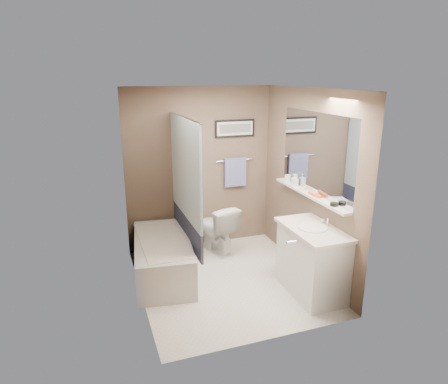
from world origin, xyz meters
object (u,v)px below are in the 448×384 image
object	(u,v)px
candle_bowl_near	(334,204)
glass_jar	(287,178)
bathtub	(163,257)
vanity	(312,262)
soap_bottle	(295,180)
toilet	(217,228)
hair_brush_front	(315,194)

from	to	relation	value
candle_bowl_near	glass_jar	xyz separation A→B (m)	(0.00, 1.11, 0.03)
bathtub	vanity	distance (m)	1.91
bathtub	candle_bowl_near	xyz separation A→B (m)	(1.79, -1.11, 0.89)
vanity	soap_bottle	world-z (taller)	soap_bottle
bathtub	toilet	xyz separation A→B (m)	(0.90, 0.48, 0.11)
candle_bowl_near	vanity	bearing A→B (deg)	155.62
vanity	glass_jar	size ratio (longest dim) A/B	9.00
bathtub	candle_bowl_near	distance (m)	2.28
toilet	vanity	xyz separation A→B (m)	(0.70, -1.51, 0.04)
glass_jar	bathtub	bearing A→B (deg)	-179.84
bathtub	hair_brush_front	distance (m)	2.12
vanity	glass_jar	world-z (taller)	glass_jar
glass_jar	candle_bowl_near	bearing A→B (deg)	-90.00
vanity	hair_brush_front	size ratio (longest dim) A/B	4.09
bathtub	vanity	xyz separation A→B (m)	(1.60, -1.03, 0.15)
bathtub	hair_brush_front	bearing A→B (deg)	-14.44
toilet	hair_brush_front	world-z (taller)	hair_brush_front
bathtub	soap_bottle	xyz separation A→B (m)	(1.79, -0.20, 0.94)
toilet	glass_jar	distance (m)	1.28
toilet	vanity	world-z (taller)	vanity
toilet	glass_jar	bearing A→B (deg)	137.68
hair_brush_front	soap_bottle	size ratio (longest dim) A/B	1.44
hair_brush_front	toilet	bearing A→B (deg)	126.56
soap_bottle	vanity	bearing A→B (deg)	-102.64
candle_bowl_near	glass_jar	world-z (taller)	glass_jar
bathtub	toilet	distance (m)	1.03
candle_bowl_near	soap_bottle	bearing A→B (deg)	90.00
toilet	candle_bowl_near	world-z (taller)	candle_bowl_near
bathtub	hair_brush_front	size ratio (longest dim) A/B	6.82
toilet	vanity	size ratio (longest dim) A/B	0.81
hair_brush_front	vanity	bearing A→B (deg)	-120.28
candle_bowl_near	hair_brush_front	distance (m)	0.40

